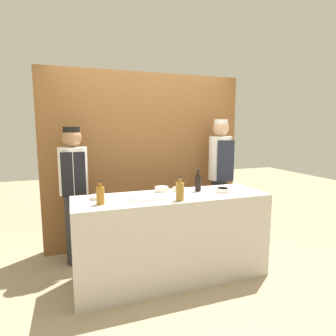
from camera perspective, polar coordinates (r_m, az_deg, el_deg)
name	(u,v)px	position (r m, az deg, el deg)	size (l,w,h in m)	color
ground_plane	(172,277)	(3.37, 0.80, -21.21)	(14.00, 14.00, 0.00)	tan
cabinet_wall	(146,160)	(4.02, -4.59, 1.62)	(2.79, 0.18, 2.40)	brown
counter	(172,237)	(3.17, 0.81, -13.82)	(2.08, 0.66, 0.93)	beige
sauce_bowl_yellow	(98,197)	(2.96, -14.06, -5.71)	(0.15, 0.15, 0.04)	white
sauce_bowl_white	(162,189)	(3.20, -1.31, -4.27)	(0.16, 0.16, 0.06)	white
sauce_bowl_orange	(223,190)	(3.23, 11.04, -4.37)	(0.15, 0.15, 0.05)	white
sauce_bowl_brown	(179,189)	(3.24, 2.19, -4.27)	(0.14, 0.14, 0.04)	white
cutting_board	(147,198)	(2.90, -4.37, -6.04)	(0.31, 0.23, 0.02)	white
bottle_soy	(198,183)	(3.23, 6.13, -2.96)	(0.07, 0.07, 0.25)	black
bottle_amber	(100,195)	(2.74, -13.57, -5.33)	(0.08, 0.08, 0.23)	#9E661E
bottle_vinegar	(180,191)	(2.80, 2.40, -4.68)	(0.08, 0.08, 0.25)	olive
chef_left	(74,190)	(3.55, -18.53, -4.24)	(0.33, 0.33, 1.67)	#28282D
chef_right	(220,175)	(4.07, 10.47, -1.50)	(0.32, 0.32, 1.77)	#28282D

